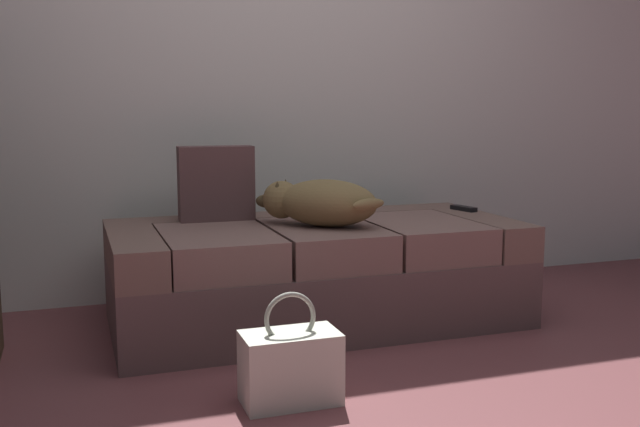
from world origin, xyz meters
TOP-DOWN VIEW (x-y plane):
  - ground_plane at (0.00, 0.00)m, footprint 10.00×10.00m
  - back_wall at (0.00, 1.79)m, footprint 6.40×0.10m
  - couch at (0.00, 1.11)m, footprint 1.81×0.86m
  - dog_tan at (-0.01, 1.03)m, footprint 0.54×0.48m
  - tv_remote at (0.83, 1.24)m, footprint 0.08×0.16m
  - throw_pillow at (-0.41, 1.34)m, footprint 0.34×0.13m
  - handbag at (-0.38, 0.27)m, footprint 0.32×0.18m

SIDE VIEW (x-z plane):
  - ground_plane at x=0.00m, z-range 0.00..0.00m
  - handbag at x=-0.38m, z-range -0.06..0.31m
  - couch at x=0.00m, z-range 0.00..0.46m
  - tv_remote at x=0.83m, z-range 0.46..0.48m
  - dog_tan at x=-0.01m, z-range 0.46..0.66m
  - throw_pillow at x=-0.41m, z-range 0.46..0.80m
  - back_wall at x=0.00m, z-range 0.00..2.80m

